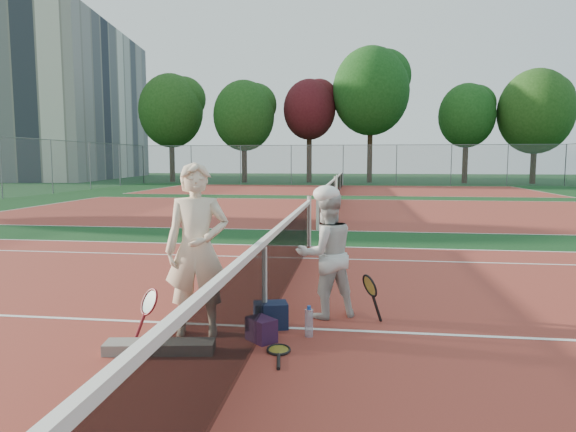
{
  "coord_description": "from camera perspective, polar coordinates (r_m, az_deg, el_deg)",
  "views": [
    {
      "loc": [
        1.0,
        -5.54,
        1.89
      ],
      "look_at": [
        0.0,
        2.0,
        1.05
      ],
      "focal_mm": 32.0,
      "sensor_mm": 36.0,
      "label": 1
    }
  ],
  "objects": [
    {
      "name": "water_bottle",
      "position": [
        5.59,
        2.35,
        -11.81
      ],
      "size": [
        0.09,
        0.09,
        0.3
      ],
      "primitive_type": "cylinder",
      "color": "#AABDD7",
      "rests_on": "ground"
    },
    {
      "name": "racket_red",
      "position": [
        5.58,
        -15.11,
        -10.72
      ],
      "size": [
        0.39,
        0.39,
        0.55
      ],
      "primitive_type": null,
      "rotation": [
        0.0,
        0.0,
        0.93
      ],
      "color": "maroon",
      "rests_on": "ground"
    },
    {
      "name": "tree_back_4",
      "position": [
        44.31,
        19.24,
        10.46
      ],
      "size": [
        4.46,
        4.46,
        7.98
      ],
      "color": "#382314",
      "rests_on": "ground"
    },
    {
      "name": "apartment_block",
      "position": [
        57.68,
        -23.15,
        11.36
      ],
      "size": [
        12.96,
        23.18,
        15.0
      ],
      "primitive_type": "cube",
      "rotation": [
        0.0,
        0.0,
        0.14
      ],
      "color": "beige",
      "rests_on": "ground"
    },
    {
      "name": "net_main",
      "position": [
        5.8,
        -2.62,
        -7.46
      ],
      "size": [
        0.1,
        10.98,
        1.02
      ],
      "primitive_type": null,
      "color": "black",
      "rests_on": "ground"
    },
    {
      "name": "net_far_b",
      "position": [
        32.58,
        5.81,
        3.82
      ],
      "size": [
        0.1,
        10.98,
        1.02
      ],
      "primitive_type": null,
      "color": "black",
      "rests_on": "ground"
    },
    {
      "name": "fence_back",
      "position": [
        39.55,
        6.14,
        5.67
      ],
      "size": [
        32.0,
        0.06,
        3.0
      ],
      "primitive_type": null,
      "color": "slate",
      "rests_on": "ground"
    },
    {
      "name": "court_far_b",
      "position": [
        32.61,
        5.8,
        2.93
      ],
      "size": [
        23.77,
        10.97,
        0.01
      ],
      "primitive_type": "cube",
      "color": "maroon",
      "rests_on": "ground"
    },
    {
      "name": "net_cover_canvas",
      "position": [
        5.34,
        -14.06,
        -13.94
      ],
      "size": [
        1.09,
        0.4,
        0.11
      ],
      "primitive_type": "cube",
      "rotation": [
        0.0,
        0.0,
        0.15
      ],
      "color": "slate",
      "rests_on": "ground"
    },
    {
      "name": "racket_spare",
      "position": [
        5.24,
        -1.04,
        -14.64
      ],
      "size": [
        0.35,
        0.63,
        0.03
      ],
      "primitive_type": null,
      "rotation": [
        0.0,
        0.0,
        1.72
      ],
      "color": "black",
      "rests_on": "ground"
    },
    {
      "name": "tree_back_5",
      "position": [
        45.43,
        25.83,
        10.4
      ],
      "size": [
        5.78,
        5.78,
        8.98
      ],
      "color": "#382314",
      "rests_on": "ground"
    },
    {
      "name": "net_far_a",
      "position": [
        19.12,
        4.54,
        2.12
      ],
      "size": [
        0.1,
        10.98,
        1.02
      ],
      "primitive_type": null,
      "color": "black",
      "rests_on": "ground"
    },
    {
      "name": "court_main",
      "position": [
        5.94,
        -2.6,
        -12.22
      ],
      "size": [
        23.77,
        10.97,
        0.01
      ],
      "primitive_type": "cube",
      "color": "maroon",
      "rests_on": "ground"
    },
    {
      "name": "racket_black_held",
      "position": [
        6.05,
        9.05,
        -9.13
      ],
      "size": [
        0.35,
        0.36,
        0.57
      ],
      "primitive_type": null,
      "rotation": [
        0.0,
        0.0,
        3.72
      ],
      "color": "black",
      "rests_on": "ground"
    },
    {
      "name": "sports_bag_navy",
      "position": [
        5.87,
        -1.94,
        -10.97
      ],
      "size": [
        0.43,
        0.35,
        0.29
      ],
      "primitive_type": "cube",
      "rotation": [
        0.0,
        0.0,
        0.28
      ],
      "color": "#101932",
      "rests_on": "ground"
    },
    {
      "name": "sports_bag_purple",
      "position": [
        5.48,
        -2.98,
        -12.5
      ],
      "size": [
        0.36,
        0.36,
        0.25
      ],
      "primitive_type": "cube",
      "rotation": [
        0.0,
        0.0,
        -0.76
      ],
      "color": "#29102D",
      "rests_on": "ground"
    },
    {
      "name": "player_a",
      "position": [
        5.57,
        -10.08,
        -3.72
      ],
      "size": [
        0.75,
        0.56,
        1.86
      ],
      "primitive_type": "imported",
      "rotation": [
        0.0,
        0.0,
        0.18
      ],
      "color": "beige",
      "rests_on": "ground"
    },
    {
      "name": "tree_back_3",
      "position": [
        43.89,
        9.19,
        13.52
      ],
      "size": [
        6.31,
        6.31,
        11.13
      ],
      "color": "#382314",
      "rests_on": "ground"
    },
    {
      "name": "tree_back_1",
      "position": [
        43.45,
        -4.91,
        11.02
      ],
      "size": [
        5.07,
        5.07,
        8.43
      ],
      "color": "#382314",
      "rests_on": "ground"
    },
    {
      "name": "court_far_a",
      "position": [
        19.16,
        4.53,
        0.61
      ],
      "size": [
        23.77,
        10.97,
        0.01
      ],
      "primitive_type": "cube",
      "color": "maroon",
      "rests_on": "ground"
    },
    {
      "name": "tree_back_maroon",
      "position": [
        43.63,
        2.39,
        11.69
      ],
      "size": [
        4.36,
        4.36,
        8.55
      ],
      "color": "#382314",
      "rests_on": "ground"
    },
    {
      "name": "ground",
      "position": [
        5.94,
        -2.6,
        -12.25
      ],
      "size": [
        130.0,
        130.0,
        0.0
      ],
      "primitive_type": "plane",
      "color": "#0E3414",
      "rests_on": "ground"
    },
    {
      "name": "player_b",
      "position": [
        6.16,
        4.24,
        -4.26
      ],
      "size": [
        0.92,
        0.84,
        1.52
      ],
      "primitive_type": "imported",
      "rotation": [
        0.0,
        0.0,
        3.6
      ],
      "color": "silver",
      "rests_on": "ground"
    },
    {
      "name": "tree_back_0",
      "position": [
        45.59,
        -12.88,
        11.31
      ],
      "size": [
        5.42,
        5.42,
        9.15
      ],
      "color": "#382314",
      "rests_on": "ground"
    }
  ]
}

